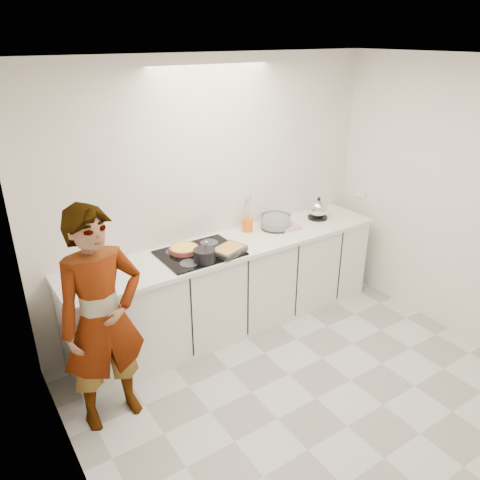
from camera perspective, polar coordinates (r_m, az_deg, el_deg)
floor at (r=4.10m, az=9.25°, el=-18.52°), size 3.60×3.20×0.00m
ceiling at (r=3.05m, az=12.66°, el=20.64°), size 3.60×3.20×0.00m
wall_back at (r=4.55m, az=-3.34°, el=5.36°), size 3.60×0.00×2.60m
wall_left at (r=2.60m, az=-20.00°, el=-11.51°), size 0.00×3.20×2.60m
wall_right at (r=4.75m, az=26.44°, el=3.56°), size 0.02×3.20×2.60m
base_cabinets at (r=4.66m, az=-1.07°, el=-5.83°), size 3.20×0.58×0.87m
countertop at (r=4.45m, az=-1.11°, el=-0.74°), size 3.24×0.64×0.04m
hob at (r=4.26m, az=-4.93°, el=-1.59°), size 0.72×0.54×0.01m
tart_dish at (r=4.28m, az=-6.84°, el=-1.09°), size 0.34×0.34×0.04m
saucepan at (r=4.08m, az=-4.35°, el=-1.86°), size 0.25×0.25×0.19m
baking_dish at (r=4.21m, az=-1.40°, el=-1.24°), size 0.35×0.30×0.06m
mixing_bowl at (r=4.79m, az=4.37°, el=2.17°), size 0.33×0.33×0.14m
tea_towel at (r=4.81m, az=6.03°, el=1.59°), size 0.23×0.17×0.04m
kettle at (r=5.10m, az=9.50°, el=3.68°), size 0.28×0.28×0.24m
utensil_crock at (r=4.71m, az=0.90°, el=1.87°), size 0.14×0.14×0.13m
cook at (r=3.53m, az=-16.41°, el=-9.33°), size 0.66×0.46×1.74m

